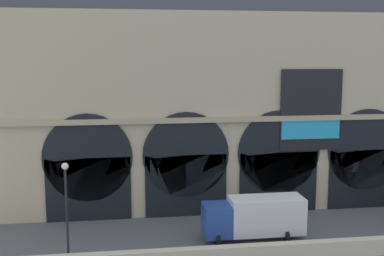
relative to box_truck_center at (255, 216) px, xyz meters
name	(u,v)px	position (x,y,z in m)	size (l,w,h in m)	color
ground_plane	(247,234)	(-0.32, 0.88, -1.70)	(200.00, 200.00, 0.00)	#54565B
quay_parapet_wall	(266,252)	(-0.32, -3.98, -1.13)	(90.00, 0.70, 1.15)	beige
station_building	(228,95)	(-0.28, 8.33, 8.35)	(41.96, 5.31, 20.66)	#BCAD8C
box_truck_center	(255,216)	(0.00, 0.00, 0.00)	(7.50, 2.91, 3.12)	#28479E
street_lamp_quayside	(66,201)	(-13.18, -3.18, 2.71)	(0.44, 0.44, 6.90)	black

